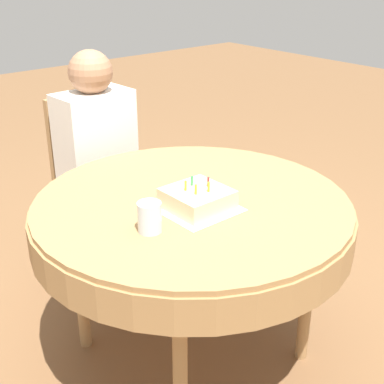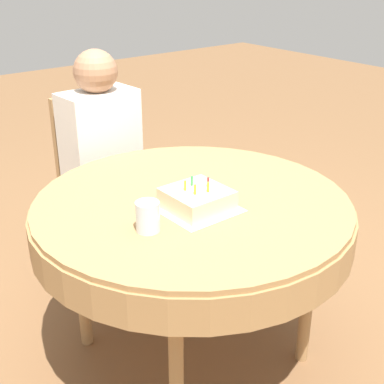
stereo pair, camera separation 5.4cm
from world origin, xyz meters
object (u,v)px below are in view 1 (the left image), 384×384
at_px(chair, 92,182).
at_px(drinking_glass, 150,217).
at_px(birthday_cake, 197,199).
at_px(person, 98,148).

bearing_deg(chair, drinking_glass, -111.61).
bearing_deg(chair, birthday_cake, -98.82).
xyz_separation_m(chair, person, (0.00, -0.09, 0.21)).
bearing_deg(chair, person, -90.00).
bearing_deg(person, drinking_glass, -113.59).
height_order(chair, person, person).
bearing_deg(drinking_glass, birthday_cake, 6.73).
relative_size(chair, person, 0.79).
relative_size(chair, birthday_cake, 4.41).
bearing_deg(person, chair, 90.00).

